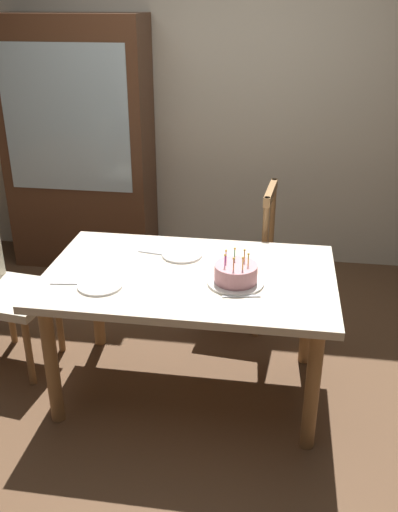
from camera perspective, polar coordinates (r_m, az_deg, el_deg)
name	(u,v)px	position (r m, az deg, el deg)	size (l,w,h in m)	color
ground	(190,387)	(3.23, -0.90, -13.26)	(6.40, 6.40, 0.00)	brown
back_wall	(229,98)	(4.43, 3.06, 15.87)	(6.40, 0.10, 2.60)	beige
dining_table	(189,289)	(2.88, -0.98, -3.39)	(1.48, 0.91, 0.72)	beige
birthday_cake	(236,275)	(2.73, 3.79, -1.93)	(0.28, 0.28, 0.17)	silver
plate_near_celebrant	(100,285)	(2.75, -10.09, -2.96)	(0.22, 0.22, 0.01)	white
plate_far_side	(182,255)	(3.03, -1.74, 0.15)	(0.22, 0.22, 0.01)	white
fork_near_celebrant	(69,284)	(2.81, -13.20, -2.76)	(0.18, 0.02, 0.01)	silver
fork_far_side	(154,253)	(3.07, -4.67, 0.31)	(0.18, 0.02, 0.01)	silver
fork_near_guest	(241,296)	(2.63, 4.36, -4.13)	(0.18, 0.02, 0.01)	silver
chair_spindle_back	(241,258)	(3.62, 4.30, -0.24)	(0.48, 0.48, 0.95)	#9E7042
china_cabinet	(79,147)	(4.47, -12.16, 10.89)	(1.10, 0.45, 1.90)	#56331E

